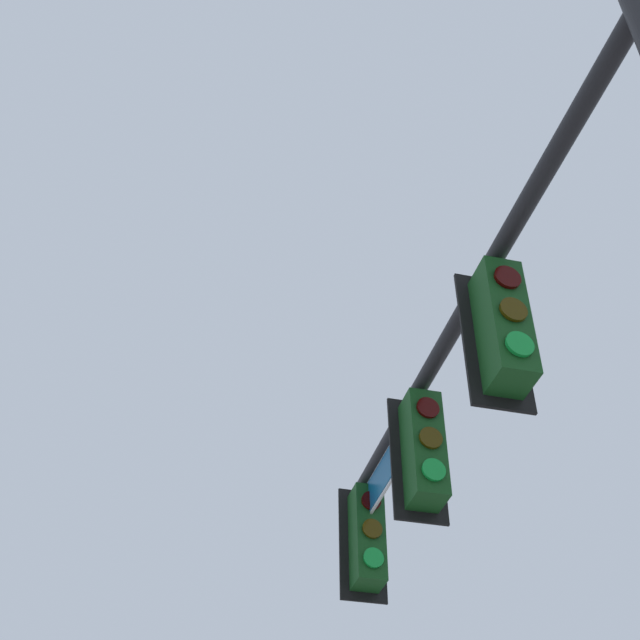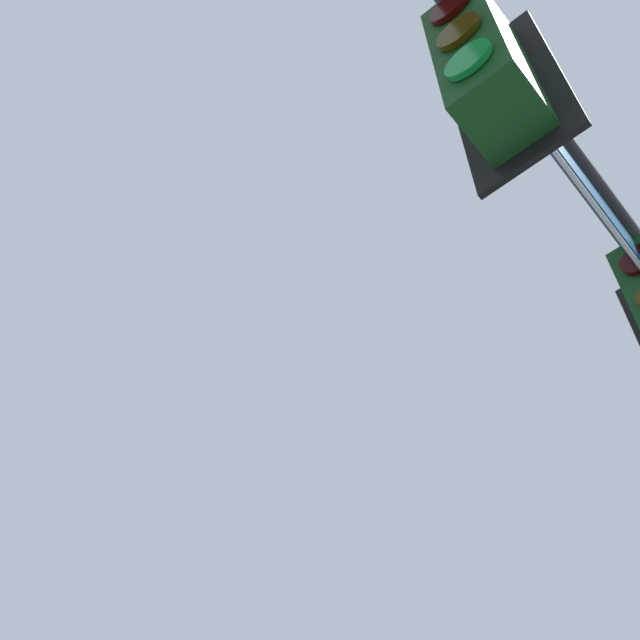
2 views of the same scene
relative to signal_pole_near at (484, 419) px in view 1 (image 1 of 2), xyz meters
The scene contains 1 object.
signal_pole_near is the anchor object (origin of this frame).
Camera 1 is at (-9.23, -4.34, 1.27)m, focal length 50.00 mm.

